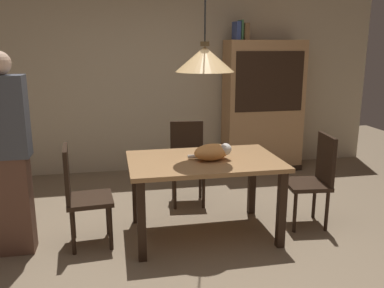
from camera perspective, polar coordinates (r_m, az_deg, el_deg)
name	(u,v)px	position (r m, az deg, el deg)	size (l,w,h in m)	color
ground	(200,254)	(3.68, 1.06, -15.18)	(10.00, 10.00, 0.00)	#847056
back_wall	(160,69)	(5.85, -4.53, 10.45)	(6.40, 0.10, 2.90)	beige
dining_table	(204,169)	(3.79, 1.69, -3.60)	(1.40, 0.90, 0.75)	#A87A4C
chair_right_side	(315,176)	(4.22, 16.86, -4.37)	(0.44, 0.44, 0.93)	black
chair_far_back	(187,159)	(4.66, -0.65, -2.07)	(0.44, 0.44, 0.93)	black
chair_left_side	(80,192)	(3.75, -15.45, -6.51)	(0.43, 0.43, 0.93)	black
cat_sleeping	(213,152)	(3.72, 2.94, -1.11)	(0.40, 0.30, 0.16)	#E59951
pendant_lamp	(205,59)	(3.62, 1.80, 11.90)	(0.52, 0.52, 1.30)	#E5B775
hutch_bookcase	(263,109)	(5.93, 9.90, 4.89)	(1.12, 0.45, 1.85)	tan
book_blue_wide	(236,31)	(5.73, 6.26, 15.55)	(0.06, 0.24, 0.24)	#384C93
book_green_slim	(240,30)	(5.75, 6.82, 15.63)	(0.03, 0.20, 0.26)	#427A4C
book_brown_thick	(245,32)	(5.77, 7.41, 15.41)	(0.06, 0.24, 0.22)	brown
person_standing	(8,155)	(3.73, -24.41, -1.43)	(0.36, 0.22, 1.74)	brown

